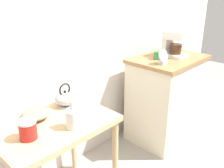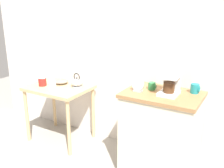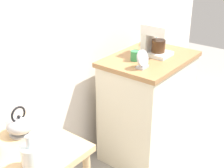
% 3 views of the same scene
% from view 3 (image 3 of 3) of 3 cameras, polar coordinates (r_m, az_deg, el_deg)
% --- Properties ---
extents(back_wall, '(4.40, 0.10, 2.80)m').
position_cam_3_polar(back_wall, '(2.27, -10.84, 14.34)').
color(back_wall, silver).
rests_on(back_wall, ground_plane).
extents(kitchen_counter, '(0.77, 0.56, 0.91)m').
position_cam_3_polar(kitchen_counter, '(2.79, 6.25, -3.99)').
color(kitchen_counter, beige).
rests_on(kitchen_counter, ground_plane).
extents(teakettle, '(0.19, 0.16, 0.18)m').
position_cam_3_polar(teakettle, '(1.93, -15.96, -7.03)').
color(teakettle, '#B2B5BA').
rests_on(teakettle, wooden_table).
extents(glass_carafe_vase, '(0.09, 0.09, 0.18)m').
position_cam_3_polar(glass_carafe_vase, '(1.66, -14.22, -12.36)').
color(glass_carafe_vase, silver).
rests_on(glass_carafe_vase, wooden_table).
extents(coffee_maker, '(0.18, 0.22, 0.26)m').
position_cam_3_polar(coffee_maker, '(2.62, 7.69, 8.11)').
color(coffee_maker, white).
rests_on(coffee_maker, kitchen_counter).
extents(mug_tall_green, '(0.08, 0.08, 0.08)m').
position_cam_3_polar(mug_tall_green, '(2.51, 4.21, 5.05)').
color(mug_tall_green, '#338C4C').
rests_on(mug_tall_green, kitchen_counter).
extents(mug_dark_teal, '(0.09, 0.08, 0.10)m').
position_cam_3_polar(mug_dark_teal, '(2.89, 7.00, 7.83)').
color(mug_dark_teal, teal).
rests_on(mug_dark_teal, kitchen_counter).
extents(table_clock, '(0.13, 0.06, 0.14)m').
position_cam_3_polar(table_clock, '(2.35, 5.46, 4.22)').
color(table_clock, '#B2B5BA').
rests_on(table_clock, kitchen_counter).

